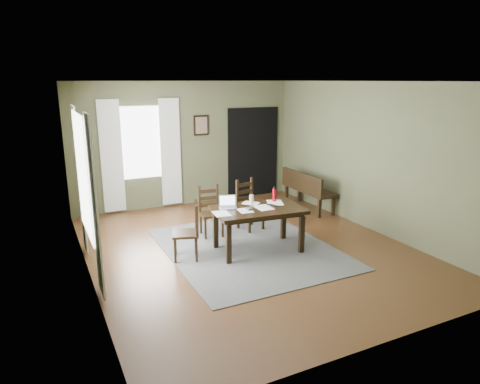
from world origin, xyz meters
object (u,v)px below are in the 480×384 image
chair_back_left (211,212)px  water_bottle (274,195)px  bench (306,187)px  dining_table (258,213)px  laptop (228,204)px  chair_end (188,232)px  chair_back_right (249,205)px

chair_back_left → water_bottle: water_bottle is taller
bench → dining_table: bearing=128.0°
chair_back_left → dining_table: bearing=-61.5°
laptop → water_bottle: (0.86, -0.02, 0.06)m
chair_end → chair_back_left: size_ratio=1.03×
bench → laptop: (-2.46, -1.34, 0.29)m
bench → laptop: laptop is taller
chair_back_right → water_bottle: water_bottle is taller
water_bottle → bench: bearing=40.2°
chair_back_left → water_bottle: (0.85, -0.78, 0.40)m
dining_table → chair_back_right: bearing=76.5°
chair_back_left → bench: chair_back_left is taller
bench → water_bottle: (-1.60, -1.36, 0.35)m
chair_back_left → chair_back_right: (0.77, 0.00, 0.02)m
laptop → chair_end: bearing=-153.8°
dining_table → water_bottle: size_ratio=6.09×
dining_table → bench: size_ratio=1.04×
chair_back_left → laptop: 0.84m
chair_end → chair_back_right: 1.71m
chair_back_right → laptop: (-0.78, -0.77, 0.32)m
bench → water_bottle: size_ratio=5.84×
chair_back_right → chair_end: bearing=-163.1°
dining_table → chair_end: chair_end is taller
chair_end → bench: chair_end is taller
chair_end → bench: size_ratio=0.63×
dining_table → bench: bench is taller
dining_table → water_bottle: bearing=34.0°
chair_back_left → chair_back_right: chair_back_right is taller
chair_back_left → laptop: bearing=-84.4°
dining_table → bench: bearing=43.7°
chair_end → water_bottle: bearing=110.4°
dining_table → laptop: laptop is taller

